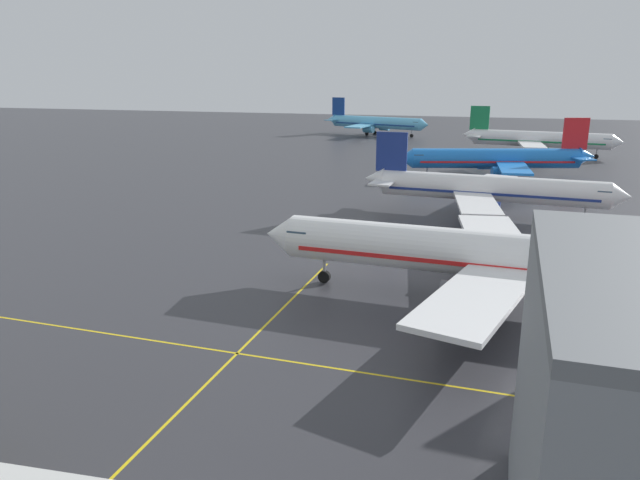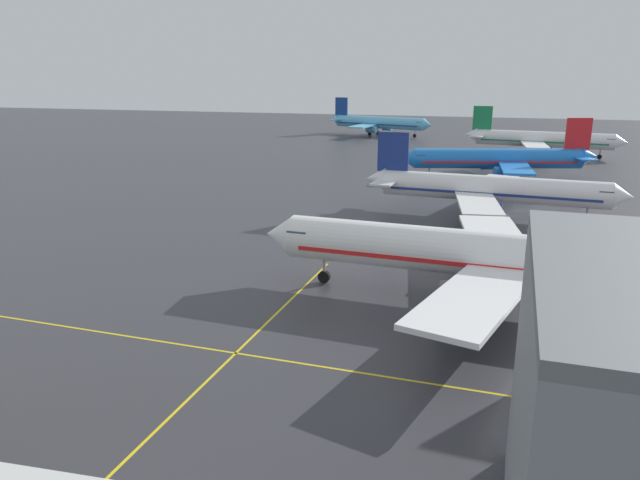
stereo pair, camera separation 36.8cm
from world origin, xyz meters
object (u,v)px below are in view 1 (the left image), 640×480
airliner_far_left_stand (498,159)px  airliner_distant_taxiway (375,123)px  airliner_third_row (487,189)px  airliner_second_row (481,255)px  airliner_far_right_stand (538,139)px

airliner_far_left_stand → airliner_distant_taxiway: 89.84m
airliner_third_row → airliner_distant_taxiway: size_ratio=0.95×
airliner_second_row → airliner_distant_taxiway: airliner_second_row is taller
airliner_far_left_stand → airliner_far_right_stand: airliner_far_right_stand is taller
airliner_distant_taxiway → airliner_second_row: bearing=-73.9°
airliner_far_left_stand → airliner_second_row: bearing=-89.7°
airliner_far_left_stand → airliner_distant_taxiway: airliner_distant_taxiway is taller
airliner_third_row → airliner_far_left_stand: bearing=88.9°
airliner_second_row → airliner_distant_taxiway: size_ratio=1.05×
airliner_second_row → airliner_third_row: 34.27m
airliner_third_row → airliner_distant_taxiway: bearing=110.2°
airliner_second_row → airliner_far_right_stand: (8.05, 105.80, -0.22)m
airliner_far_left_stand → airliner_far_right_stand: (8.45, 39.45, 0.07)m
airliner_second_row → airliner_far_right_stand: size_ratio=1.05×
airliner_far_left_stand → airliner_third_row: bearing=-91.1°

